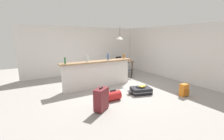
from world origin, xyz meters
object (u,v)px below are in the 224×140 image
object	(u,v)px
bottle_blue	(108,57)
backpack_orange	(184,90)
book_stack	(141,87)
dining_chair_near_partition	(126,67)
dining_table	(121,63)
suitcase_flat_black	(141,90)
bottle_amber	(124,56)
bottle_green	(65,61)
bottle_clear	(88,59)
pendant_lamp	(120,38)
suitcase_upright_maroon	(101,99)
dining_chair_far_side	(117,64)
duffel_bag_red	(113,96)

from	to	relation	value
bottle_blue	backpack_orange	bearing A→B (deg)	-55.25
book_stack	dining_chair_near_partition	bearing A→B (deg)	68.04
dining_table	suitcase_flat_black	world-z (taller)	dining_table
bottle_amber	bottle_green	bearing A→B (deg)	-177.21
suitcase_flat_black	bottle_clear	bearing A→B (deg)	133.67
bottle_blue	bottle_amber	xyz separation A→B (m)	(0.81, 0.05, -0.03)
bottle_amber	backpack_orange	size ratio (longest dim) A/B	0.50
pendant_lamp	suitcase_upright_maroon	xyz separation A→B (m)	(-2.64, -3.11, -1.61)
bottle_clear	pendant_lamp	size ratio (longest dim) A/B	0.34
bottle_green	dining_chair_near_partition	distance (m)	3.26
bottle_amber	dining_chair_near_partition	distance (m)	1.04
bottle_clear	dining_chair_near_partition	distance (m)	2.42
bottle_green	dining_table	distance (m)	3.49
bottle_green	suitcase_flat_black	xyz separation A→B (m)	(2.26, -1.38, -1.07)
bottle_blue	bottle_clear	bearing A→B (deg)	179.56
bottle_green	dining_chair_near_partition	size ratio (longest dim) A/B	0.25
bottle_amber	dining_chair_near_partition	xyz separation A→B (m)	(0.56, 0.58, -0.65)
bottle_green	bottle_blue	xyz separation A→B (m)	(1.73, 0.07, 0.02)
dining_chair_far_side	suitcase_upright_maroon	bearing A→B (deg)	-127.83
bottle_green	backpack_orange	xyz separation A→B (m)	(3.38, -2.30, -0.98)
bottle_clear	dining_table	xyz separation A→B (m)	(2.32, 1.22, -0.53)
bottle_amber	duffel_bag_red	world-z (taller)	bottle_amber
suitcase_flat_black	book_stack	xyz separation A→B (m)	(0.01, -0.00, 0.15)
suitcase_upright_maroon	backpack_orange	distance (m)	2.96
bottle_blue	duffel_bag_red	size ratio (longest dim) A/B	0.55
pendant_lamp	suitcase_flat_black	world-z (taller)	pendant_lamp
dining_table	bottle_clear	bearing A→B (deg)	-152.28
duffel_bag_red	backpack_orange	size ratio (longest dim) A/B	1.16
bottle_green	dining_table	world-z (taller)	bottle_green
pendant_lamp	suitcase_flat_black	distance (m)	3.34
book_stack	suitcase_upright_maroon	bearing A→B (deg)	-166.23
dining_chair_near_partition	backpack_orange	bearing A→B (deg)	-84.85
suitcase_upright_maroon	book_stack	distance (m)	1.86
bottle_blue	bottle_amber	bearing A→B (deg)	3.75
bottle_blue	bottle_amber	world-z (taller)	bottle_blue
bottle_blue	book_stack	bearing A→B (deg)	-69.76
dining_table	suitcase_upright_maroon	world-z (taller)	dining_table
bottle_green	book_stack	world-z (taller)	bottle_green
suitcase_flat_black	bottle_amber	bearing A→B (deg)	79.20
bottle_green	dining_chair_far_side	distance (m)	3.83
bottle_amber	suitcase_upright_maroon	bearing A→B (deg)	-136.94
suitcase_upright_maroon	duffel_bag_red	world-z (taller)	suitcase_upright_maroon
dining_table	suitcase_upright_maroon	distance (m)	4.16
bottle_clear	dining_table	size ratio (longest dim) A/B	0.21
duffel_bag_red	bottle_clear	bearing A→B (deg)	99.02
dining_table	book_stack	world-z (taller)	dining_table
bottle_blue	pendant_lamp	size ratio (longest dim) A/B	0.39
bottle_green	suitcase_upright_maroon	world-z (taller)	bottle_green
suitcase_upright_maroon	bottle_blue	bearing A→B (deg)	56.11
dining_chair_near_partition	suitcase_upright_maroon	size ratio (longest dim) A/B	1.39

